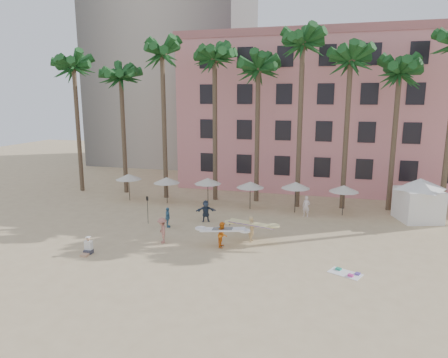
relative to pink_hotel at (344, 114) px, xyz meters
The scene contains 11 objects.
ground 28.09m from the pink_hotel, 105.07° to the right, with size 120.00×120.00×0.00m, color #D1B789.
pink_hotel is the anchor object (origin of this frame).
palm_row 13.71m from the pink_hotel, 120.56° to the right, with size 44.40×5.40×16.30m.
umbrella_row 17.73m from the pink_hotel, 126.53° to the right, with size 22.50×2.70×2.73m.
cabana 15.66m from the pink_hotel, 66.16° to the right, with size 5.62×5.62×3.50m.
beach_towel 26.54m from the pink_hotel, 89.99° to the right, with size 2.05×1.67×0.14m.
carrier_yellow 23.54m from the pink_hotel, 106.13° to the right, with size 3.15×0.80×1.83m.
carrier_white 25.44m from the pink_hotel, 108.95° to the right, with size 3.05×1.03×1.72m.
beachgoers 23.63m from the pink_hotel, 118.08° to the right, with size 10.87×9.88×1.79m.
paddle 25.70m from the pink_hotel, 127.14° to the right, with size 0.18×0.04×2.23m.
seated_man 31.90m from the pink_hotel, 120.95° to the right, with size 0.49×0.85×1.11m.
Camera 1 is at (5.81, -21.61, 9.82)m, focal length 32.00 mm.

